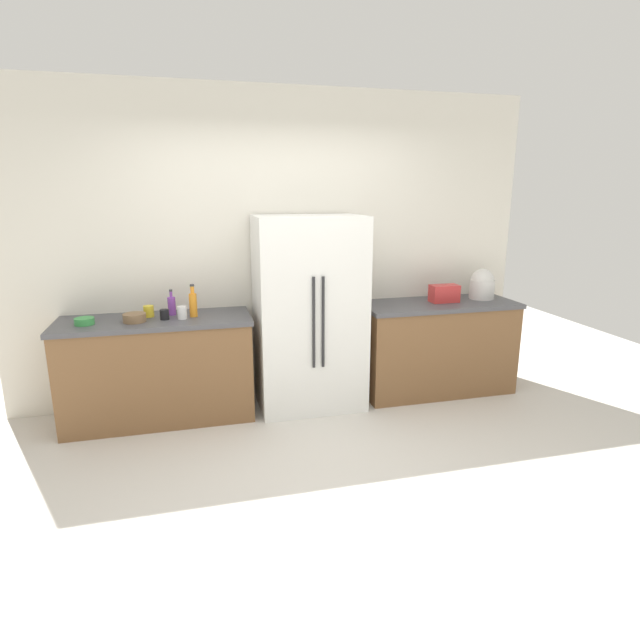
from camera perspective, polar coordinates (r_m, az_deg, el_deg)
ground_plane at (r=3.62m, az=0.19°, el=-17.64°), size 9.52×9.52×0.00m
kitchen_back_panel at (r=4.74m, az=-4.96°, el=7.92°), size 4.76×0.10×2.79m
counter_left at (r=4.55m, az=-17.56°, el=-5.26°), size 1.57×0.61×0.88m
counter_right at (r=5.08m, az=12.81°, el=-2.93°), size 1.48×0.61×0.88m
refrigerator at (r=4.51m, az=-1.18°, el=0.68°), size 0.93×0.64×1.71m
toaster at (r=4.98m, az=13.67°, el=2.89°), size 0.26×0.14×0.16m
rice_cooker at (r=5.23m, az=17.62°, el=3.78°), size 0.24×0.24×0.29m
bottle_a at (r=4.51m, az=-16.19°, el=1.58°), size 0.07×0.07×0.22m
bottle_b at (r=4.39m, az=-13.96°, el=1.77°), size 0.06×0.06×0.27m
cup_a at (r=4.51m, az=-18.55°, el=0.93°), size 0.08×0.08×0.09m
cup_b at (r=4.37m, az=-16.94°, el=0.59°), size 0.07×0.07×0.08m
cup_c at (r=4.35m, az=-15.11°, el=0.80°), size 0.08×0.08×0.11m
bowl_a at (r=4.44m, az=-24.78°, el=-0.12°), size 0.15×0.15×0.05m
bowl_b at (r=4.37m, az=-19.98°, el=0.24°), size 0.18×0.18×0.07m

